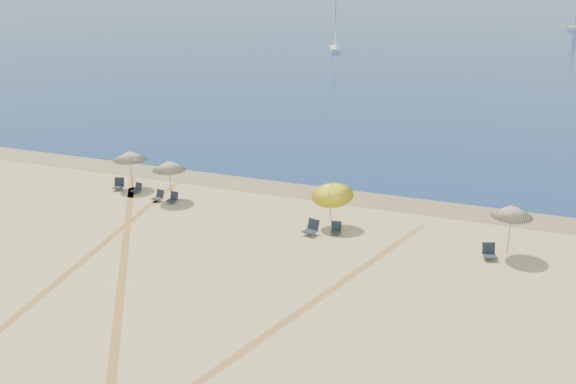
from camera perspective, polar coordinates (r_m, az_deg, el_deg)
name	(u,v)px	position (r m, az deg, el deg)	size (l,w,h in m)	color
ocean	(505,3)	(235.53, 18.79, 15.65)	(500.00, 500.00, 0.00)	#0C2151
wet_sand	(312,191)	(37.99, 2.15, 0.07)	(500.00, 500.00, 0.00)	olive
umbrella_1	(130,155)	(39.29, -13.91, 3.18)	(2.01, 2.01, 2.32)	gray
umbrella_2	(169,165)	(36.78, -10.56, 2.35)	(1.93, 1.93, 2.35)	gray
umbrella_3	(332,191)	(32.58, 3.96, 0.10)	(2.16, 2.23, 2.46)	gray
umbrella_4	(512,211)	(30.90, 19.36, -1.60)	(1.89, 1.89, 2.48)	gray
chair_2	(119,184)	(39.54, -14.84, 0.66)	(0.77, 0.83, 0.69)	black
chair_3	(137,188)	(38.71, -13.29, 0.31)	(0.59, 0.65, 0.59)	black
chair_4	(159,196)	(37.13, -11.46, -0.36)	(0.63, 0.69, 0.62)	black
chair_5	(173,198)	(36.69, -10.21, -0.53)	(0.58, 0.66, 0.61)	black
chair_6	(312,228)	(31.96, 2.13, -3.22)	(0.76, 0.84, 0.74)	black
chair_7	(336,229)	(32.12, 4.33, -3.27)	(0.60, 0.67, 0.60)	black
chair_8	(489,252)	(30.82, 17.49, -5.12)	(0.77, 0.83, 0.70)	black
sailboat_0	(335,36)	(101.22, 4.24, 13.72)	(2.99, 5.07, 7.38)	white
tire_tracks	(135,295)	(27.21, -13.49, -8.89)	(44.90, 42.05, 0.00)	tan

